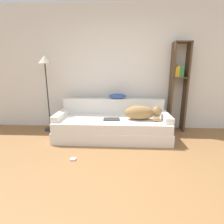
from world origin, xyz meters
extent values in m
plane|color=olive|center=(0.00, 0.00, 0.00)|extent=(20.00, 20.00, 0.00)
cube|color=silver|center=(0.00, 2.35, 1.35)|extent=(7.96, 0.06, 2.70)
cube|color=silver|center=(-0.23, 1.67, 0.11)|extent=(2.21, 0.95, 0.22)
cube|color=silver|center=(-0.23, 1.66, 0.31)|extent=(2.17, 0.91, 0.18)
cube|color=silver|center=(-0.23, 2.07, 0.56)|extent=(2.17, 0.15, 0.32)
cube|color=silver|center=(-1.26, 1.66, 0.45)|extent=(0.15, 0.76, 0.11)
cube|color=silver|center=(0.80, 1.66, 0.45)|extent=(0.15, 0.76, 0.11)
ellipsoid|color=olive|center=(0.29, 1.60, 0.53)|extent=(0.56, 0.28, 0.27)
sphere|color=olive|center=(0.63, 1.60, 0.57)|extent=(0.19, 0.19, 0.19)
cone|color=olive|center=(0.63, 1.55, 0.64)|extent=(0.07, 0.07, 0.08)
cone|color=olive|center=(0.63, 1.65, 0.64)|extent=(0.07, 0.07, 0.08)
ellipsoid|color=olive|center=(0.60, 1.47, 0.44)|extent=(0.17, 0.07, 0.08)
cube|color=#2D2D30|center=(-0.24, 1.56, 0.41)|extent=(0.32, 0.23, 0.02)
ellipsoid|color=#335199|center=(-0.13, 2.07, 0.78)|extent=(0.38, 0.21, 0.11)
cube|color=#4C3823|center=(1.02, 2.17, 0.94)|extent=(0.04, 0.26, 1.89)
cube|color=#4C3823|center=(1.33, 2.17, 0.94)|extent=(0.04, 0.26, 1.89)
cube|color=#4C3823|center=(1.17, 2.17, 1.87)|extent=(0.33, 0.26, 0.02)
cube|color=#4C3823|center=(1.17, 2.17, 1.17)|extent=(0.33, 0.26, 0.02)
cube|color=gold|center=(1.07, 2.15, 1.29)|extent=(0.04, 0.20, 0.21)
cube|color=gold|center=(1.11, 2.15, 1.30)|extent=(0.04, 0.20, 0.23)
cube|color=#337F42|center=(1.15, 2.15, 1.30)|extent=(0.04, 0.20, 0.23)
cube|color=#337F42|center=(1.20, 2.15, 1.28)|extent=(0.04, 0.20, 0.20)
cylinder|color=#232326|center=(-1.66, 2.03, 0.01)|extent=(0.26, 0.26, 0.02)
cylinder|color=#232326|center=(-1.66, 2.03, 0.74)|extent=(0.02, 0.02, 1.43)
cone|color=beige|center=(-1.66, 2.03, 1.54)|extent=(0.26, 0.26, 0.17)
cube|color=silver|center=(-0.78, 0.71, 0.01)|extent=(0.08, 0.08, 0.02)
camera|label=1|loc=(-0.06, -1.67, 1.35)|focal=28.00mm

